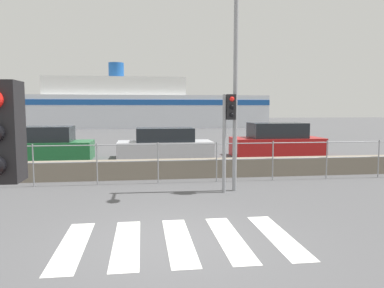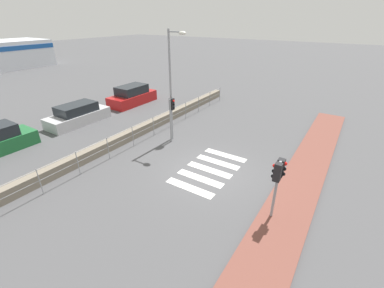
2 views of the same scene
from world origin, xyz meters
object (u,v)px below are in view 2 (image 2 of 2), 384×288
streetlamp (173,76)px  traffic_light_near (278,175)px  parked_car_silver (78,115)px  parked_car_red (132,96)px  traffic_light_far (172,110)px

streetlamp → traffic_light_near: bearing=-116.8°
traffic_light_near → streetlamp: 8.31m
traffic_light_near → parked_car_silver: size_ratio=0.57×
streetlamp → parked_car_silver: size_ratio=1.45×
streetlamp → parked_car_red: bearing=62.3°
streetlamp → parked_car_silver: (-1.49, 7.49, -3.32)m
traffic_light_far → streetlamp: size_ratio=0.42×
parked_car_silver → parked_car_red: 5.43m
streetlamp → traffic_light_far: bearing=176.1°
parked_car_red → traffic_light_near: bearing=-117.3°
parked_car_red → parked_car_silver: bearing=-180.0°
streetlamp → parked_car_red: 9.06m
traffic_light_far → parked_car_red: size_ratio=0.62×
traffic_light_near → traffic_light_far: 7.99m
traffic_light_near → streetlamp: streetlamp is taller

